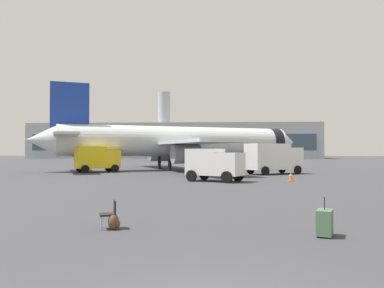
{
  "coord_description": "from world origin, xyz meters",
  "views": [
    {
      "loc": [
        0.05,
        -5.49,
        2.37
      ],
      "look_at": [
        -1.76,
        25.95,
        3.0
      ],
      "focal_mm": 35.48,
      "sensor_mm": 36.0,
      "label": 1
    }
  ],
  "objects_px": {
    "safety_cone_far": "(291,176)",
    "traveller_backpack": "(114,222)",
    "airplane_at_gate": "(178,142)",
    "safety_cone_mid": "(243,167)",
    "cargo_van": "(214,163)",
    "rolling_suitcase": "(325,222)",
    "fuel_truck": "(273,157)",
    "safety_cone_near": "(116,166)",
    "service_truck": "(97,158)",
    "gate_chair": "(110,212)"
  },
  "relations": [
    {
      "from": "safety_cone_far",
      "to": "traveller_backpack",
      "type": "height_order",
      "value": "safety_cone_far"
    },
    {
      "from": "traveller_backpack",
      "to": "airplane_at_gate",
      "type": "bearing_deg",
      "value": 92.51
    },
    {
      "from": "safety_cone_mid",
      "to": "traveller_backpack",
      "type": "distance_m",
      "value": 36.89
    },
    {
      "from": "airplane_at_gate",
      "to": "cargo_van",
      "type": "relative_size",
      "value": 7.06
    },
    {
      "from": "cargo_van",
      "to": "safety_cone_mid",
      "type": "height_order",
      "value": "cargo_van"
    },
    {
      "from": "rolling_suitcase",
      "to": "safety_cone_far",
      "type": "bearing_deg",
      "value": 81.28
    },
    {
      "from": "airplane_at_gate",
      "to": "safety_cone_far",
      "type": "relative_size",
      "value": 41.93
    },
    {
      "from": "fuel_truck",
      "to": "safety_cone_near",
      "type": "xyz_separation_m",
      "value": [
        -19.69,
        11.32,
        -1.39
      ]
    },
    {
      "from": "service_truck",
      "to": "cargo_van",
      "type": "distance_m",
      "value": 18.17
    },
    {
      "from": "service_truck",
      "to": "traveller_backpack",
      "type": "xyz_separation_m",
      "value": [
        10.28,
        -31.13,
        -1.37
      ]
    },
    {
      "from": "safety_cone_mid",
      "to": "rolling_suitcase",
      "type": "distance_m",
      "value": 36.86
    },
    {
      "from": "safety_cone_near",
      "to": "rolling_suitcase",
      "type": "relative_size",
      "value": 0.71
    },
    {
      "from": "cargo_van",
      "to": "safety_cone_near",
      "type": "height_order",
      "value": "cargo_van"
    },
    {
      "from": "gate_chair",
      "to": "rolling_suitcase",
      "type": "bearing_deg",
      "value": -6.32
    },
    {
      "from": "safety_cone_far",
      "to": "traveller_backpack",
      "type": "bearing_deg",
      "value": -115.41
    },
    {
      "from": "airplane_at_gate",
      "to": "rolling_suitcase",
      "type": "distance_m",
      "value": 38.76
    },
    {
      "from": "service_truck",
      "to": "safety_cone_mid",
      "type": "xyz_separation_m",
      "value": [
        16.96,
        5.14,
        -1.21
      ]
    },
    {
      "from": "airplane_at_gate",
      "to": "gate_chair",
      "type": "distance_m",
      "value": 37.3
    },
    {
      "from": "safety_cone_far",
      "to": "gate_chair",
      "type": "distance_m",
      "value": 21.34
    },
    {
      "from": "gate_chair",
      "to": "safety_cone_far",
      "type": "bearing_deg",
      "value": 64.09
    },
    {
      "from": "airplane_at_gate",
      "to": "safety_cone_mid",
      "type": "distance_m",
      "value": 8.98
    },
    {
      "from": "rolling_suitcase",
      "to": "traveller_backpack",
      "type": "xyz_separation_m",
      "value": [
        -6.12,
        0.57,
        -0.16
      ]
    },
    {
      "from": "safety_cone_far",
      "to": "traveller_backpack",
      "type": "xyz_separation_m",
      "value": [
        -9.18,
        -19.32,
        -0.17
      ]
    },
    {
      "from": "safety_cone_far",
      "to": "cargo_van",
      "type": "bearing_deg",
      "value": -175.1
    },
    {
      "from": "service_truck",
      "to": "rolling_suitcase",
      "type": "relative_size",
      "value": 4.75
    },
    {
      "from": "safety_cone_near",
      "to": "traveller_backpack",
      "type": "bearing_deg",
      "value": -75.52
    },
    {
      "from": "cargo_van",
      "to": "traveller_backpack",
      "type": "height_order",
      "value": "cargo_van"
    },
    {
      "from": "fuel_truck",
      "to": "safety_cone_far",
      "type": "height_order",
      "value": "fuel_truck"
    },
    {
      "from": "service_truck",
      "to": "fuel_truck",
      "type": "distance_m",
      "value": 19.7
    },
    {
      "from": "service_truck",
      "to": "safety_cone_far",
      "type": "xyz_separation_m",
      "value": [
        19.46,
        -11.81,
        -1.21
      ]
    },
    {
      "from": "gate_chair",
      "to": "service_truck",
      "type": "bearing_deg",
      "value": 108.1
    },
    {
      "from": "gate_chair",
      "to": "safety_cone_mid",
      "type": "bearing_deg",
      "value": 79.31
    },
    {
      "from": "airplane_at_gate",
      "to": "rolling_suitcase",
      "type": "relative_size",
      "value": 30.98
    },
    {
      "from": "airplane_at_gate",
      "to": "fuel_truck",
      "type": "xyz_separation_m",
      "value": [
        10.93,
        -8.35,
        -1.88
      ]
    },
    {
      "from": "safety_cone_near",
      "to": "traveller_backpack",
      "type": "relative_size",
      "value": 1.63
    },
    {
      "from": "service_truck",
      "to": "traveller_backpack",
      "type": "bearing_deg",
      "value": -71.73
    },
    {
      "from": "service_truck",
      "to": "gate_chair",
      "type": "xyz_separation_m",
      "value": [
        10.13,
        -31.01,
        -1.11
      ]
    },
    {
      "from": "service_truck",
      "to": "fuel_truck",
      "type": "bearing_deg",
      "value": -6.48
    },
    {
      "from": "safety_cone_mid",
      "to": "rolling_suitcase",
      "type": "xyz_separation_m",
      "value": [
        -0.55,
        -36.85,
        -0.01
      ]
    },
    {
      "from": "safety_cone_near",
      "to": "safety_cone_far",
      "type": "xyz_separation_m",
      "value": [
        19.57,
        -20.91,
        0.01
      ]
    },
    {
      "from": "traveller_backpack",
      "to": "gate_chair",
      "type": "distance_m",
      "value": 0.33
    },
    {
      "from": "safety_cone_far",
      "to": "gate_chair",
      "type": "xyz_separation_m",
      "value": [
        -9.32,
        -19.2,
        0.1
      ]
    },
    {
      "from": "rolling_suitcase",
      "to": "fuel_truck",
      "type": "bearing_deg",
      "value": 83.86
    },
    {
      "from": "safety_cone_far",
      "to": "traveller_backpack",
      "type": "relative_size",
      "value": 1.69
    },
    {
      "from": "service_truck",
      "to": "rolling_suitcase",
      "type": "height_order",
      "value": "service_truck"
    },
    {
      "from": "fuel_truck",
      "to": "rolling_suitcase",
      "type": "xyz_separation_m",
      "value": [
        -3.17,
        -29.48,
        -1.38
      ]
    },
    {
      "from": "service_truck",
      "to": "safety_cone_near",
      "type": "bearing_deg",
      "value": 90.71
    },
    {
      "from": "fuel_truck",
      "to": "safety_cone_near",
      "type": "bearing_deg",
      "value": 150.1
    },
    {
      "from": "rolling_suitcase",
      "to": "traveller_backpack",
      "type": "bearing_deg",
      "value": 174.66
    },
    {
      "from": "airplane_at_gate",
      "to": "cargo_van",
      "type": "distance_m",
      "value": 19.18
    }
  ]
}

